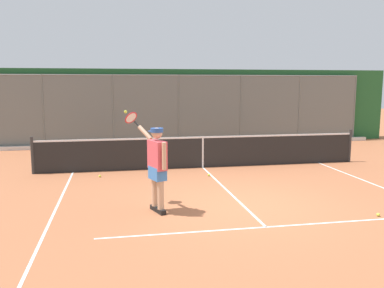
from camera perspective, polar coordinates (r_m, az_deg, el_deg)
name	(u,v)px	position (r m, az deg, el deg)	size (l,w,h in m)	color
ground_plane	(243,205)	(8.77, 7.16, -8.54)	(60.00, 60.00, 0.00)	#A8603D
court_line_markings	(271,232)	(7.34, 11.08, -12.04)	(7.79, 9.81, 0.01)	white
fence_backdrop	(176,107)	(17.63, -2.20, 5.24)	(19.16, 1.37, 3.16)	slate
tennis_net	(203,152)	(12.46, 1.52, -1.06)	(10.00, 0.09, 1.07)	#2D2D2D
tennis_player	(157,163)	(8.08, -4.98, -2.64)	(0.82, 1.25, 2.00)	black
tennis_ball_by_sideline	(378,215)	(8.79, 24.68, -9.00)	(0.07, 0.07, 0.07)	#D6E042
tennis_ball_near_net	(209,175)	(11.36, 2.38, -4.37)	(0.07, 0.07, 0.07)	#C1D138
tennis_ball_near_baseline	(100,176)	(11.51, -12.81, -4.41)	(0.07, 0.07, 0.07)	#D6E042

